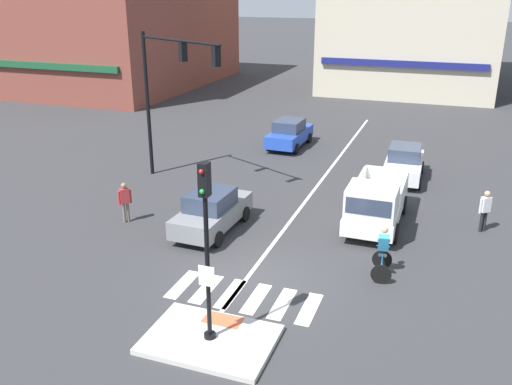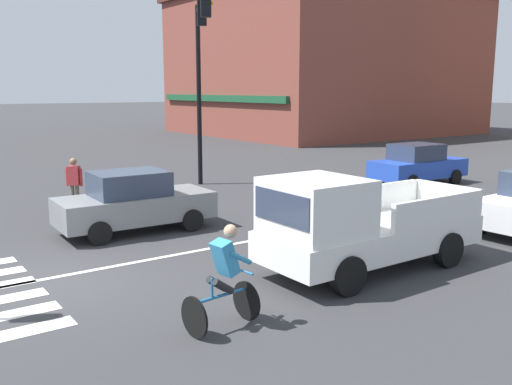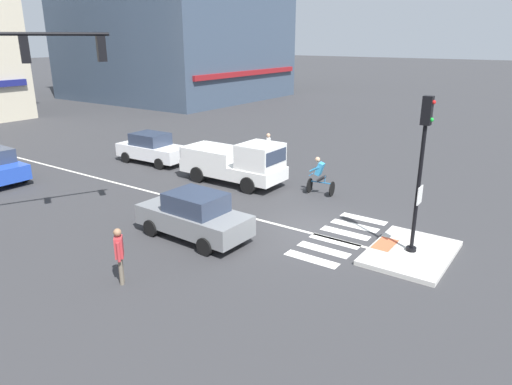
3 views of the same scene
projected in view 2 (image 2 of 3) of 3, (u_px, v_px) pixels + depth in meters
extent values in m
plane|color=#333335|center=(48.00, 283.00, 11.11)|extent=(300.00, 300.00, 0.00)
cube|color=silver|center=(5.00, 316.00, 9.50)|extent=(0.44, 1.80, 0.01)
cube|color=silver|center=(16.00, 333.00, 8.83)|extent=(0.44, 1.80, 0.01)
cube|color=silver|center=(384.00, 216.00, 17.02)|extent=(0.14, 28.00, 0.01)
cylinder|color=black|center=(199.00, 97.00, 22.15)|extent=(0.18, 0.18, 6.96)
cylinder|color=black|center=(201.00, 0.00, 18.83)|extent=(5.07, 2.64, 0.11)
cube|color=black|center=(202.00, 13.00, 18.64)|extent=(0.37, 0.39, 0.80)
sphere|color=gold|center=(207.00, 13.00, 18.66)|extent=(0.12, 0.12, 0.12)
cube|color=black|center=(206.00, 3.00, 16.45)|extent=(0.37, 0.39, 0.80)
sphere|color=gold|center=(212.00, 3.00, 16.47)|extent=(0.12, 0.12, 0.12)
cube|color=brown|center=(323.00, 68.00, 49.58)|extent=(19.39, 21.50, 11.35)
cube|color=#194C2D|center=(218.00, 98.00, 43.86)|extent=(17.45, 0.30, 0.50)
cube|color=#2347B7|center=(418.00, 168.00, 22.61)|extent=(1.83, 4.15, 0.70)
cube|color=#2D384C|center=(416.00, 152.00, 22.41)|extent=(1.54, 1.95, 0.64)
cylinder|color=black|center=(422.00, 172.00, 24.05)|extent=(0.20, 0.61, 0.60)
cylinder|color=black|center=(455.00, 177.00, 22.68)|extent=(0.20, 0.61, 0.60)
cylinder|color=black|center=(380.00, 177.00, 22.67)|extent=(0.20, 0.61, 0.60)
cylinder|color=black|center=(412.00, 183.00, 21.30)|extent=(0.20, 0.61, 0.60)
cylinder|color=black|center=(482.00, 222.00, 14.94)|extent=(0.20, 0.60, 0.60)
cube|color=slate|center=(136.00, 208.00, 15.09)|extent=(1.83, 4.15, 0.70)
cube|color=#2D384C|center=(129.00, 183.00, 14.89)|extent=(1.54, 1.95, 0.64)
cylinder|color=black|center=(166.00, 209.00, 16.53)|extent=(0.20, 0.61, 0.60)
cylinder|color=black|center=(192.00, 220.00, 15.16)|extent=(0.20, 0.61, 0.60)
cylinder|color=black|center=(80.00, 220.00, 15.15)|extent=(0.20, 0.61, 0.60)
cylinder|color=black|center=(100.00, 233.00, 13.78)|extent=(0.20, 0.61, 0.60)
cube|color=white|center=(372.00, 237.00, 11.98)|extent=(1.91, 5.10, 0.60)
cube|color=white|center=(316.00, 207.00, 10.92)|extent=(1.80, 1.70, 1.10)
cube|color=#2D384C|center=(282.00, 208.00, 10.44)|extent=(1.62, 0.08, 0.60)
cube|color=white|center=(439.00, 211.00, 11.74)|extent=(0.12, 2.81, 0.60)
cube|color=white|center=(375.00, 197.00, 13.17)|extent=(0.12, 2.81, 0.60)
cube|color=white|center=(447.00, 196.00, 13.29)|extent=(1.80, 0.10, 0.60)
cylinder|color=black|center=(348.00, 275.00, 10.41)|extent=(0.24, 0.76, 0.76)
cylinder|color=black|center=(287.00, 253.00, 11.87)|extent=(0.24, 0.76, 0.76)
cylinder|color=black|center=(448.00, 249.00, 12.10)|extent=(0.24, 0.76, 0.76)
cylinder|color=black|center=(384.00, 232.00, 13.57)|extent=(0.24, 0.76, 0.76)
cylinder|color=black|center=(246.00, 301.00, 9.30)|extent=(0.66, 0.11, 0.66)
cylinder|color=black|center=(194.00, 317.00, 8.62)|extent=(0.66, 0.11, 0.66)
cylinder|color=#2370AD|center=(221.00, 296.00, 8.92)|extent=(0.14, 0.89, 0.05)
cylinder|color=#2370AD|center=(212.00, 287.00, 8.77)|extent=(0.04, 0.04, 0.30)
cylinder|color=#2370AD|center=(244.00, 271.00, 9.17)|extent=(0.44, 0.08, 0.04)
cylinder|color=black|center=(217.00, 284.00, 8.93)|extent=(0.16, 0.41, 0.33)
cylinder|color=black|center=(223.00, 286.00, 8.82)|extent=(0.16, 0.41, 0.33)
cube|color=#338CBF|center=(225.00, 258.00, 8.86)|extent=(0.38, 0.42, 0.60)
sphere|color=tan|center=(231.00, 231.00, 8.87)|extent=(0.22, 0.22, 0.22)
cylinder|color=#338CBF|center=(227.00, 253.00, 9.10)|extent=(0.13, 0.46, 0.31)
cylinder|color=#338CBF|center=(240.00, 258.00, 8.86)|extent=(0.13, 0.46, 0.31)
cylinder|color=#6B6051|center=(73.00, 198.00, 17.74)|extent=(0.12, 0.12, 0.82)
cylinder|color=#6B6051|center=(78.00, 198.00, 17.72)|extent=(0.12, 0.12, 0.82)
cube|color=#B73338|center=(74.00, 176.00, 17.60)|extent=(0.41, 0.41, 0.60)
cylinder|color=#B73338|center=(67.00, 177.00, 17.64)|extent=(0.09, 0.09, 0.56)
cylinder|color=#B73338|center=(81.00, 177.00, 17.58)|extent=(0.09, 0.09, 0.56)
sphere|color=#936B4C|center=(73.00, 162.00, 17.52)|extent=(0.22, 0.22, 0.22)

